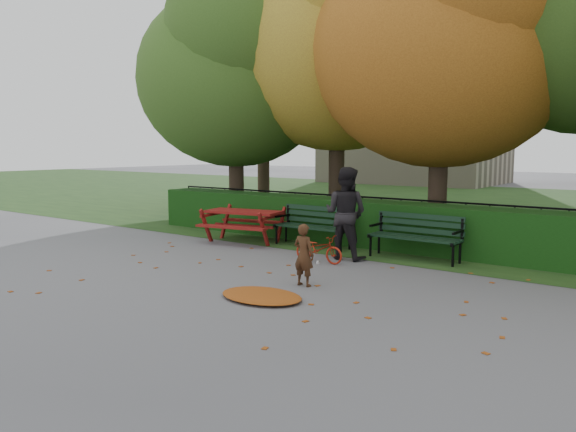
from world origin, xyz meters
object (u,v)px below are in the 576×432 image
Objects in this scene: tree_b at (344,25)px; bench_left at (315,223)px; bicycle at (319,249)px; tree_c at (453,27)px; tree_f at (266,46)px; adult at (346,213)px; picnic_table at (244,218)px; child at (304,255)px; tree_a at (238,63)px; bench_right at (416,233)px.

tree_b is 4.88× the size of bench_left.
tree_c is at bearing -18.70° from bicycle.
tree_f reaches higher than tree_c.
tree_c is at bearing -110.37° from adult.
picnic_table is (-3.75, -2.79, -4.25)m from tree_c.
tree_b is 8.38m from child.
adult is (2.41, -3.85, -4.50)m from tree_b.
tree_c is at bearing 3.65° from tree_a.
child is at bearing 100.14° from adult.
adult is at bearing -41.74° from tree_f.
child is at bearing -92.91° from tree_c.
picnic_table is 2.92m from adult.
tree_a is 4.31m from tree_f.
tree_f reaches higher than picnic_table.
tree_f is 11.19m from bench_right.
tree_c reaches higher than bicycle.
tree_f is 12.65m from child.
tree_c is 8.02× the size of child.
picnic_table is at bearing -97.54° from tree_b.
picnic_table is 1.94× the size of bicycle.
bench_left is 0.92× the size of picnic_table.
tree_c is 7.91× the size of bicycle.
tree_b reaches higher than picnic_table.
tree_b reaches higher than adult.
tree_b is 0.96× the size of tree_f.
picnic_table is at bearing -161.87° from bench_left.
tree_a is 5.15m from picnic_table.
adult is at bearing -57.87° from tree_b.
bench_left is (1.14, -3.04, -4.88)m from tree_b.
picnic_table is 2.83m from bicycle.
child is (7.70, -8.59, -5.19)m from tree_f.
tree_f is at bearing 152.01° from tree_b.
bench_left and bench_right have the same top height.
tree_f is at bearing 117.98° from tree_a.
bench_right is 1.96m from bicycle.
tree_f is at bearing 136.49° from bench_left.
child is at bearing -40.60° from tree_a.
tree_b reaches higher than bench_right.
child is (3.01, -6.10, -4.90)m from tree_b.
tree_b is 8.81× the size of child.
bench_left is 1.78m from bicycle.
tree_b is 4.48× the size of picnic_table.
bench_right is at bearing -40.67° from tree_b.
bench_left is at bearing -36.83° from adult.
picnic_table reaches higher than bicycle.
tree_a is 8.58m from child.
tree_b is 6.39m from adult.
bench_right is at bearing -99.14° from child.
tree_c is 4.43× the size of adult.
picnic_table is (2.27, -2.41, -3.95)m from tree_a.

